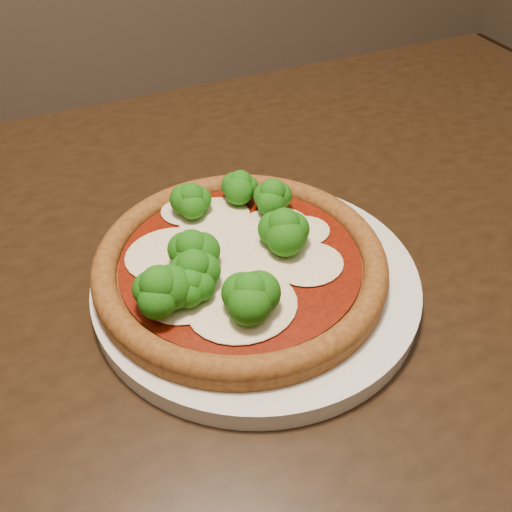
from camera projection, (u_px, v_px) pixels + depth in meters
name	position (u px, v px, depth m)	size (l,w,h in m)	color
dining_table	(195.00, 381.00, 0.54)	(1.33, 0.85, 0.75)	black
plate	(256.00, 282.00, 0.51)	(0.29, 0.29, 0.02)	silver
pizza	(236.00, 259.00, 0.49)	(0.25, 0.25, 0.06)	brown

